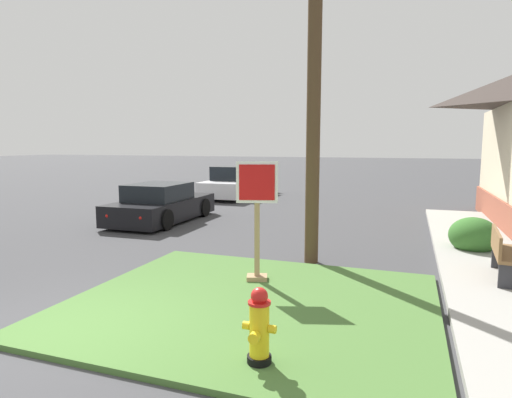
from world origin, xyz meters
name	(u,v)px	position (x,y,z in m)	size (l,w,h in m)	color
ground_plane	(55,339)	(0.00, 0.00, 0.00)	(160.00, 160.00, 0.00)	#3D3D3F
grass_corner_patch	(251,304)	(1.99, 1.91, 0.04)	(5.47, 4.77, 0.08)	#477033
sidewalk_strip	(496,265)	(5.93, 5.51, 0.06)	(2.20, 14.44, 0.12)	#9E9B93
fire_hydrant	(259,328)	(2.73, 0.17, 0.48)	(0.38, 0.34, 0.86)	black
stop_sign	(257,224)	(1.72, 2.93, 1.10)	(0.69, 0.37, 2.11)	#A3845B
manhole_cover	(185,259)	(-0.31, 3.98, 0.01)	(0.70, 0.70, 0.02)	black
parked_sedan_black	(161,205)	(-3.32, 7.86, 0.54)	(2.02, 4.21, 1.25)	black
pickup_truck_white	(237,184)	(-3.55, 14.94, 0.62)	(2.03, 5.23, 1.48)	silver
street_bench	(503,252)	(5.83, 4.42, 0.58)	(0.52, 1.49, 0.85)	brown
shrub_by_curb	(474,235)	(5.65, 6.68, 0.42)	(1.08, 1.08, 0.84)	#356A28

